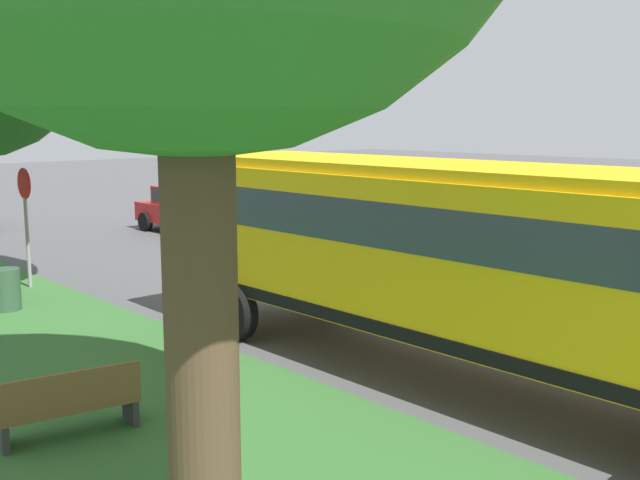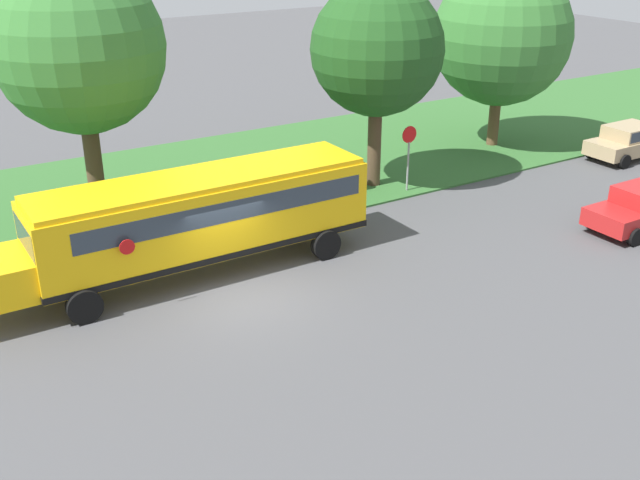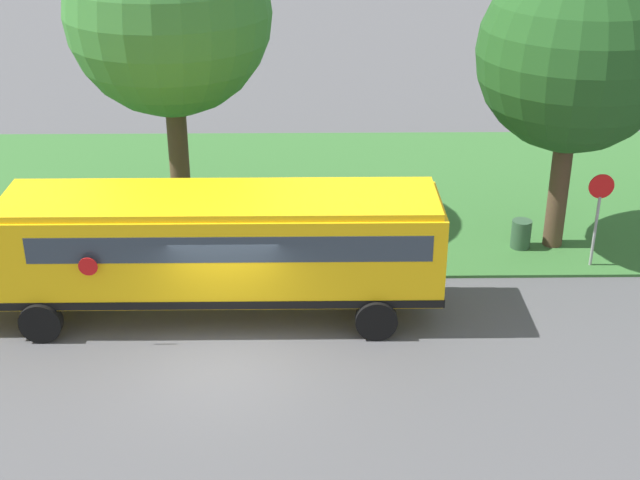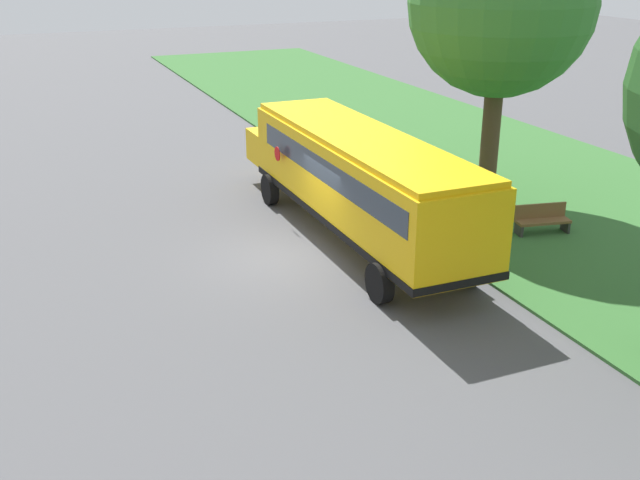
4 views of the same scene
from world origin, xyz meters
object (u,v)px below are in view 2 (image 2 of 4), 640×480
(school_bus, at_px, (195,216))
(stop_sign, at_px, (409,151))
(oak_tree_roadside_mid, at_px, (379,48))
(oak_tree_far_end, at_px, (499,35))
(trash_bin, at_px, (356,181))
(oak_tree_beside_bus, at_px, (79,51))
(park_bench, at_px, (189,198))
(car_tan_middle, at_px, (630,140))

(school_bus, bearing_deg, stop_sign, 103.12)
(oak_tree_roadside_mid, distance_m, oak_tree_far_end, 8.32)
(oak_tree_far_end, distance_m, trash_bin, 10.47)
(oak_tree_beside_bus, height_order, park_bench, oak_tree_beside_bus)
(car_tan_middle, relative_size, trash_bin, 4.89)
(school_bus, relative_size, car_tan_middle, 2.82)
(stop_sign, xyz_separation_m, park_bench, (-2.82, -8.26, -1.26))
(school_bus, height_order, oak_tree_far_end, oak_tree_far_end)
(oak_tree_beside_bus, bearing_deg, oak_tree_roadside_mid, 80.73)
(school_bus, xyz_separation_m, oak_tree_far_end, (-5.42, 17.54, 3.32))
(car_tan_middle, distance_m, stop_sign, 11.62)
(park_bench, distance_m, trash_bin, 6.78)
(park_bench, bearing_deg, oak_tree_roadside_mid, 78.47)
(oak_tree_roadside_mid, height_order, park_bench, oak_tree_roadside_mid)
(oak_tree_roadside_mid, bearing_deg, oak_tree_beside_bus, -99.27)
(park_bench, bearing_deg, car_tan_middle, 76.81)
(oak_tree_beside_bus, distance_m, oak_tree_roadside_mid, 11.05)
(car_tan_middle, xyz_separation_m, park_bench, (-4.62, -19.71, -0.40))
(school_bus, distance_m, oak_tree_far_end, 18.66)
(oak_tree_far_end, bearing_deg, school_bus, -72.82)
(school_bus, xyz_separation_m, oak_tree_roadside_mid, (-3.63, 9.42, 3.71))
(car_tan_middle, relative_size, park_bench, 2.64)
(oak_tree_beside_bus, height_order, stop_sign, oak_tree_beside_bus)
(trash_bin, bearing_deg, oak_tree_far_end, 101.90)
(oak_tree_roadside_mid, height_order, stop_sign, oak_tree_roadside_mid)
(car_tan_middle, height_order, oak_tree_beside_bus, oak_tree_beside_bus)
(park_bench, bearing_deg, school_bus, -19.76)
(oak_tree_far_end, relative_size, trash_bin, 9.33)
(car_tan_middle, height_order, park_bench, car_tan_middle)
(oak_tree_roadside_mid, bearing_deg, school_bus, -68.91)
(car_tan_middle, distance_m, oak_tree_far_end, 7.68)
(school_bus, height_order, oak_tree_roadside_mid, oak_tree_roadside_mid)
(school_bus, relative_size, oak_tree_roadside_mid, 1.51)
(oak_tree_beside_bus, bearing_deg, park_bench, 85.95)
(car_tan_middle, distance_m, park_bench, 20.24)
(oak_tree_roadside_mid, bearing_deg, park_bench, -101.53)
(school_bus, distance_m, oak_tree_roadside_mid, 10.76)
(stop_sign, bearing_deg, school_bus, -76.88)
(oak_tree_roadside_mid, bearing_deg, car_tan_middle, 75.79)
(oak_tree_beside_bus, distance_m, oak_tree_far_end, 19.04)
(car_tan_middle, relative_size, stop_sign, 1.61)
(school_bus, distance_m, trash_bin, 9.24)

